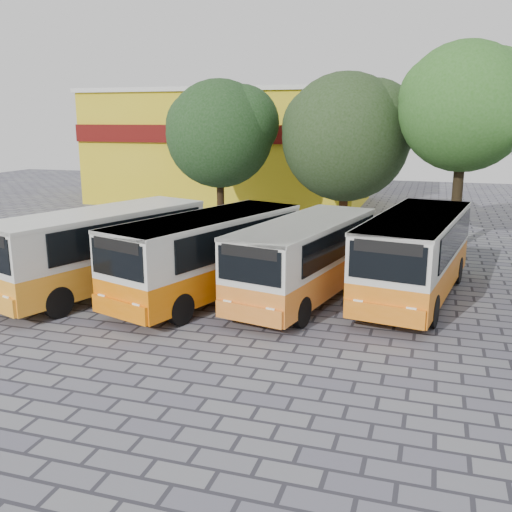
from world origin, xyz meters
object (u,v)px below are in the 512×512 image
(bus_centre_right, at_px, (305,255))
(bus_far_right, at_px, (416,251))
(bus_far_left, at_px, (101,246))
(bus_centre_left, at_px, (208,251))

(bus_centre_right, relative_size, bus_far_right, 0.95)
(bus_far_left, relative_size, bus_centre_left, 1.02)
(bus_far_left, bearing_deg, bus_centre_right, 29.44)
(bus_far_left, height_order, bus_centre_left, bus_far_left)
(bus_far_left, distance_m, bus_centre_right, 7.40)
(bus_centre_right, bearing_deg, bus_centre_left, -154.75)
(bus_centre_left, bearing_deg, bus_far_right, 35.16)
(bus_centre_left, distance_m, bus_far_right, 7.28)
(bus_far_right, bearing_deg, bus_centre_left, -153.97)
(bus_centre_right, xyz_separation_m, bus_far_right, (3.65, 1.33, 0.11))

